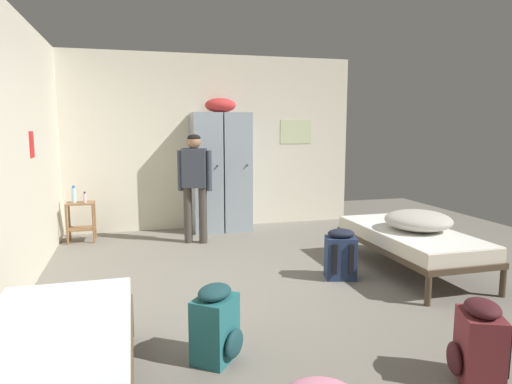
{
  "coord_description": "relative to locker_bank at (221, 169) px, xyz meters",
  "views": [
    {
      "loc": [
        -1.26,
        -4.3,
        1.65
      ],
      "look_at": [
        0.0,
        0.3,
        0.95
      ],
      "focal_mm": 31.78,
      "sensor_mm": 36.0,
      "label": 1
    }
  ],
  "objects": [
    {
      "name": "shelf_unit",
      "position": [
        -2.08,
        -0.2,
        -0.62
      ],
      "size": [
        0.38,
        0.3,
        0.57
      ],
      "color": "brown",
      "rests_on": "ground_plane"
    },
    {
      "name": "backpack_navy",
      "position": [
        0.8,
        -2.62,
        -0.71
      ],
      "size": [
        0.37,
        0.39,
        0.55
      ],
      "color": "navy",
      "rests_on": "ground_plane"
    },
    {
      "name": "ground_plane",
      "position": [
        -0.08,
        -2.67,
        -0.97
      ],
      "size": [
        9.44,
        9.44,
        0.0
      ],
      "primitive_type": "plane",
      "color": "slate"
    },
    {
      "name": "bed_left_front",
      "position": [
        -1.83,
        -4.38,
        -0.59
      ],
      "size": [
        0.9,
        1.9,
        0.49
      ],
      "color": "#473828",
      "rests_on": "ground_plane"
    },
    {
      "name": "person_traveler",
      "position": [
        -0.51,
        -0.69,
        -0.04
      ],
      "size": [
        0.46,
        0.29,
        1.53
      ],
      "color": "#3D3833",
      "rests_on": "ground_plane"
    },
    {
      "name": "lotion_bottle",
      "position": [
        -2.01,
        -0.24,
        -0.33
      ],
      "size": [
        0.05,
        0.05,
        0.16
      ],
      "color": "beige",
      "rests_on": "shelf_unit"
    },
    {
      "name": "locker_bank",
      "position": [
        0.0,
        0.0,
        0.0
      ],
      "size": [
        0.9,
        0.55,
        2.07
      ],
      "color": "#8C99A3",
      "rests_on": "ground_plane"
    },
    {
      "name": "room_backdrop",
      "position": [
        -1.37,
        -1.35,
        0.41
      ],
      "size": [
        4.71,
        5.96,
        2.76
      ],
      "color": "beige",
      "rests_on": "ground_plane"
    },
    {
      "name": "backpack_maroon",
      "position": [
        0.76,
        -4.71,
        -0.71
      ],
      "size": [
        0.4,
        0.39,
        0.55
      ],
      "color": "maroon",
      "rests_on": "ground_plane"
    },
    {
      "name": "water_bottle",
      "position": [
        -2.16,
        -0.18,
        -0.29
      ],
      "size": [
        0.07,
        0.07,
        0.24
      ],
      "color": "#B2DBEA",
      "rests_on": "shelf_unit"
    },
    {
      "name": "bed_right",
      "position": [
        1.66,
        -2.62,
        -0.59
      ],
      "size": [
        0.9,
        1.9,
        0.49
      ],
      "color": "#473828",
      "rests_on": "ground_plane"
    },
    {
      "name": "backpack_teal",
      "position": [
        -0.81,
        -3.99,
        -0.71
      ],
      "size": [
        0.42,
        0.41,
        0.55
      ],
      "color": "#23666B",
      "rests_on": "ground_plane"
    },
    {
      "name": "bedding_heap",
      "position": [
        1.73,
        -2.66,
        -0.37
      ],
      "size": [
        0.73,
        0.74,
        0.22
      ],
      "color": "#B7B2A8",
      "rests_on": "bed_right"
    }
  ]
}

